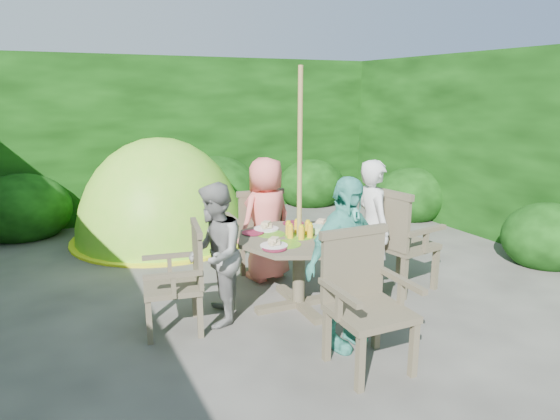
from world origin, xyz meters
name	(u,v)px	position (x,y,z in m)	size (l,w,h in m)	color
ground	(267,294)	(0.00, 0.00, 0.00)	(60.00, 60.00, 0.00)	#403E39
hedge_enclosure	(219,155)	(0.00, 1.33, 1.25)	(9.00, 9.00, 2.50)	black
patio_table	(299,248)	(0.16, -0.40, 0.58)	(1.23, 1.23, 0.83)	#473F2E
parasol_pole	(300,192)	(0.15, -0.40, 1.10)	(0.04, 0.04, 2.20)	olive
garden_chair_right	(397,238)	(1.24, -0.46, 0.54)	(0.63, 0.68, 1.01)	#473F2E
garden_chair_left	(181,277)	(-0.95, -0.36, 0.47)	(0.55, 0.60, 0.88)	#473F2E
garden_chair_back	(256,228)	(0.20, 0.70, 0.49)	(0.57, 0.52, 0.91)	#473F2E
garden_chair_front	(364,298)	(0.11, -1.49, 0.52)	(0.59, 0.53, 0.97)	#473F2E
child_right	(373,228)	(0.95, -0.43, 0.68)	(0.49, 0.32, 1.35)	silver
child_left	(215,255)	(-0.65, -0.36, 0.62)	(0.60, 0.47, 1.24)	gray
child_back	(266,219)	(0.19, 0.40, 0.66)	(0.64, 0.42, 1.32)	#FF7469
child_front	(344,264)	(0.12, -1.20, 0.69)	(0.80, 0.33, 1.37)	#53C2AE
dome_tent	(163,238)	(-0.48, 2.38, 0.00)	(2.78, 2.78, 2.77)	#7BDD2A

